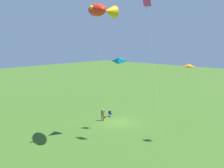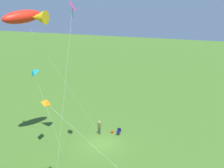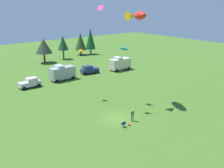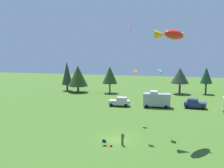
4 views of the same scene
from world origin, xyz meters
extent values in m
plane|color=#3E6522|center=(0.00, 0.00, 0.00)|extent=(160.00, 160.00, 0.00)
cylinder|color=#3A4C36|center=(1.02, -2.08, 0.42)|extent=(0.14, 0.14, 0.85)
cylinder|color=#3A4C36|center=(1.21, -2.20, 0.42)|extent=(0.14, 0.14, 0.85)
cylinder|color=brown|center=(1.11, -2.14, 1.16)|extent=(0.47, 0.47, 0.62)
sphere|color=tan|center=(1.11, -2.14, 1.62)|extent=(0.24, 0.24, 0.24)
cylinder|color=brown|center=(0.98, -1.99, 1.19)|extent=(0.21, 0.18, 0.56)
cylinder|color=brown|center=(1.31, -2.20, 1.19)|extent=(0.16, 0.15, 0.56)
cube|color=#101148|center=(-1.11, -2.68, 0.42)|extent=(0.56, 0.56, 0.04)
cube|color=#101148|center=(-1.15, -2.89, 0.62)|extent=(0.48, 0.12, 0.40)
cylinder|color=#A5A8AD|center=(-1.28, -2.43, 0.21)|extent=(0.03, 0.03, 0.42)
cylinder|color=#A5A8AD|center=(-0.86, -2.51, 0.21)|extent=(0.03, 0.03, 0.42)
cylinder|color=#A5A8AD|center=(-1.35, -2.85, 0.21)|extent=(0.03, 0.03, 0.42)
cylinder|color=#A5A8AD|center=(-0.94, -2.92, 0.21)|extent=(0.03, 0.03, 0.42)
cube|color=#B1260C|center=(-0.20, -2.97, 0.11)|extent=(0.27, 0.35, 0.22)
ellipsoid|color=red|center=(7.13, 3.01, 14.19)|extent=(3.41, 4.48, 1.62)
cone|color=#EDB113|center=(5.24, 3.01, 14.19)|extent=(1.47, 1.35, 1.35)
sphere|color=yellow|center=(8.29, 3.42, 14.34)|extent=(0.33, 0.33, 0.33)
cylinder|color=silver|center=(4.06, 0.50, 7.10)|extent=(6.16, 5.03, 14.19)
cylinder|color=#4C3823|center=(0.99, -2.01, 0.00)|extent=(0.04, 0.04, 0.01)
cube|color=#D3348F|center=(0.80, 4.74, 15.38)|extent=(0.76, 1.00, 0.76)
cylinder|color=green|center=(0.80, 4.74, 14.84)|extent=(0.04, 0.04, 0.89)
cylinder|color=silver|center=(1.22, 6.27, 7.69)|extent=(0.85, 3.09, 15.37)
pyramid|color=teal|center=(5.42, 4.47, 9.11)|extent=(1.28, 1.48, 0.79)
cylinder|color=silver|center=(4.13, 4.08, 4.47)|extent=(2.36, 0.70, 8.93)
cylinder|color=#4C3823|center=(2.95, 3.73, 0.00)|extent=(0.04, 0.04, 0.01)
pyramid|color=orange|center=(0.67, 10.11, 8.55)|extent=(1.00, 1.16, 0.50)
cylinder|color=silver|center=(-3.05, 8.75, 4.19)|extent=(7.55, 2.77, 8.39)
camera|label=1|loc=(26.38, 22.54, 11.16)|focal=42.00mm
camera|label=2|loc=(-11.15, 29.79, 16.82)|focal=50.00mm
camera|label=3|loc=(-22.45, -26.78, 16.27)|focal=42.00mm
camera|label=4|loc=(8.54, -40.15, 13.26)|focal=50.00mm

